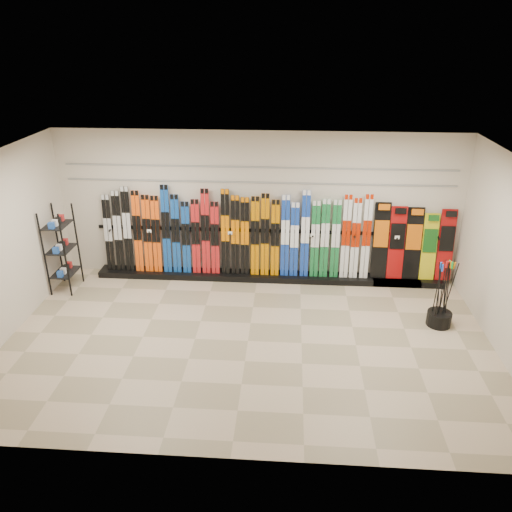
{
  "coord_description": "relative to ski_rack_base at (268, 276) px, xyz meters",
  "views": [
    {
      "loc": [
        0.62,
        -6.92,
        4.71
      ],
      "look_at": [
        0.06,
        1.0,
        1.1
      ],
      "focal_mm": 35.0,
      "sensor_mm": 36.0,
      "label": 1
    }
  ],
  "objects": [
    {
      "name": "ski_poles",
      "position": [
        3.05,
        -1.52,
        0.55
      ],
      "size": [
        0.32,
        0.29,
        1.18
      ],
      "color": "black",
      "rests_on": "pole_bin"
    },
    {
      "name": "slatwall_rail_0",
      "position": [
        -0.22,
        0.2,
        1.94
      ],
      "size": [
        7.6,
        0.02,
        0.03
      ],
      "primitive_type": "cube",
      "color": "gray",
      "rests_on": "back_wall"
    },
    {
      "name": "floor",
      "position": [
        -0.22,
        -2.28,
        -0.06
      ],
      "size": [
        8.0,
        8.0,
        0.0
      ],
      "primitive_type": "plane",
      "color": "gray",
      "rests_on": "ground"
    },
    {
      "name": "accessory_rack",
      "position": [
        -3.97,
        -0.67,
        0.78
      ],
      "size": [
        0.4,
        0.6,
        1.68
      ],
      "primitive_type": "cube",
      "color": "black",
      "rests_on": "floor"
    },
    {
      "name": "slatwall_rail_1",
      "position": [
        -0.22,
        0.2,
        2.24
      ],
      "size": [
        7.6,
        0.02,
        0.03
      ],
      "primitive_type": "cube",
      "color": "gray",
      "rests_on": "back_wall"
    },
    {
      "name": "pole_bin",
      "position": [
        3.06,
        -1.54,
        0.07
      ],
      "size": [
        0.42,
        0.42,
        0.25
      ],
      "primitive_type": "cylinder",
      "color": "black",
      "rests_on": "floor"
    },
    {
      "name": "back_wall",
      "position": [
        -0.22,
        0.22,
        1.44
      ],
      "size": [
        8.0,
        0.0,
        8.0
      ],
      "primitive_type": "plane",
      "rotation": [
        1.57,
        0.0,
        0.0
      ],
      "color": "beige",
      "rests_on": "floor"
    },
    {
      "name": "ski_rack_base",
      "position": [
        0.0,
        0.0,
        0.0
      ],
      "size": [
        8.0,
        0.4,
        0.12
      ],
      "primitive_type": "cube",
      "color": "black",
      "rests_on": "floor"
    },
    {
      "name": "skis",
      "position": [
        -0.68,
        0.02,
        0.89
      ],
      "size": [
        5.38,
        0.18,
        1.83
      ],
      "color": "black",
      "rests_on": "ski_rack_base"
    },
    {
      "name": "ceiling",
      "position": [
        -0.22,
        -2.28,
        2.94
      ],
      "size": [
        8.0,
        8.0,
        0.0
      ],
      "primitive_type": "plane",
      "rotation": [
        3.14,
        0.0,
        0.0
      ],
      "color": "silver",
      "rests_on": "back_wall"
    },
    {
      "name": "snowboards",
      "position": [
        2.84,
        0.07,
        0.79
      ],
      "size": [
        1.59,
        0.24,
        1.54
      ],
      "color": "black",
      "rests_on": "ski_rack_base"
    }
  ]
}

